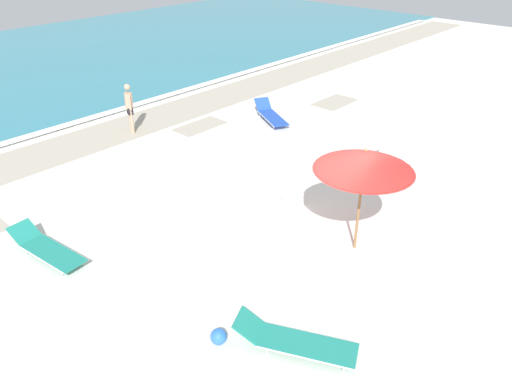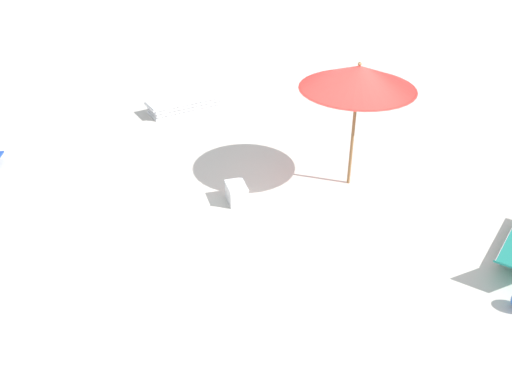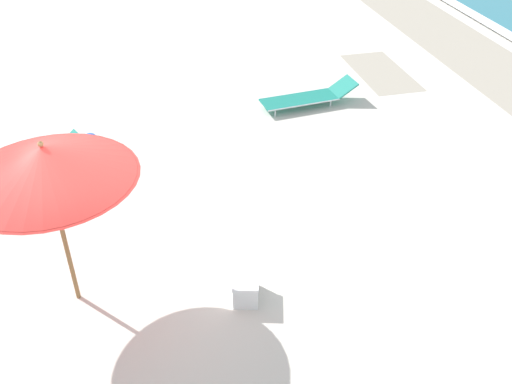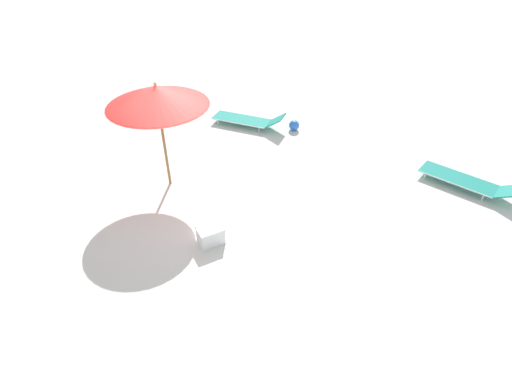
{
  "view_description": "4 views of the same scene",
  "coord_description": "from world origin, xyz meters",
  "px_view_note": "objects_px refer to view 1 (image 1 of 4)",
  "views": [
    {
      "loc": [
        -8.37,
        -5.64,
        6.75
      ],
      "look_at": [
        -0.44,
        1.59,
        0.8
      ],
      "focal_mm": 35.0,
      "sensor_mm": 36.0,
      "label": 1
    },
    {
      "loc": [
        -7.31,
        5.82,
        5.82
      ],
      "look_at": [
        -0.16,
        1.48,
        0.73
      ],
      "focal_mm": 40.0,
      "sensor_mm": 36.0,
      "label": 2
    },
    {
      "loc": [
        6.32,
        0.16,
        5.78
      ],
      "look_at": [
        -0.41,
        1.78,
        0.93
      ],
      "focal_mm": 40.0,
      "sensor_mm": 36.0,
      "label": 3
    },
    {
      "loc": [
        4.1,
        6.18,
        5.53
      ],
      "look_at": [
        -0.35,
        1.48,
        0.74
      ],
      "focal_mm": 28.0,
      "sensor_mm": 36.0,
      "label": 4
    }
  ],
  "objects_px": {
    "sun_lounger_under_umbrella": "(46,248)",
    "lounger_stack": "(409,157)",
    "beach_umbrella": "(364,161)",
    "sun_lounger_beside_umbrella": "(271,115)",
    "beachgoer_wading_adult": "(129,106)",
    "cooler_box": "(293,199)",
    "sun_lounger_near_water_left": "(295,341)",
    "beach_ball": "(219,336)"
  },
  "relations": [
    {
      "from": "beach_umbrella",
      "to": "beachgoer_wading_adult",
      "type": "relative_size",
      "value": 1.42
    },
    {
      "from": "beachgoer_wading_adult",
      "to": "beach_ball",
      "type": "distance_m",
      "value": 10.71
    },
    {
      "from": "sun_lounger_beside_umbrella",
      "to": "beach_ball",
      "type": "distance_m",
      "value": 11.3
    },
    {
      "from": "sun_lounger_under_umbrella",
      "to": "cooler_box",
      "type": "relative_size",
      "value": 3.9
    },
    {
      "from": "lounger_stack",
      "to": "sun_lounger_beside_umbrella",
      "type": "relative_size",
      "value": 0.85
    },
    {
      "from": "sun_lounger_under_umbrella",
      "to": "beachgoer_wading_adult",
      "type": "bearing_deg",
      "value": 33.58
    },
    {
      "from": "sun_lounger_near_water_left",
      "to": "sun_lounger_under_umbrella",
      "type": "bearing_deg",
      "value": 80.22
    },
    {
      "from": "lounger_stack",
      "to": "sun_lounger_under_umbrella",
      "type": "distance_m",
      "value": 10.7
    },
    {
      "from": "sun_lounger_under_umbrella",
      "to": "cooler_box",
      "type": "height_order",
      "value": "sun_lounger_under_umbrella"
    },
    {
      "from": "lounger_stack",
      "to": "beachgoer_wading_adult",
      "type": "relative_size",
      "value": 1.08
    },
    {
      "from": "lounger_stack",
      "to": "sun_lounger_beside_umbrella",
      "type": "xyz_separation_m",
      "value": [
        -0.13,
        5.6,
        0.05
      ]
    },
    {
      "from": "sun_lounger_under_umbrella",
      "to": "beach_ball",
      "type": "relative_size",
      "value": 7.37
    },
    {
      "from": "lounger_stack",
      "to": "beach_ball",
      "type": "height_order",
      "value": "lounger_stack"
    },
    {
      "from": "beach_umbrella",
      "to": "sun_lounger_beside_umbrella",
      "type": "relative_size",
      "value": 1.12
    },
    {
      "from": "sun_lounger_under_umbrella",
      "to": "sun_lounger_beside_umbrella",
      "type": "distance_m",
      "value": 10.08
    },
    {
      "from": "sun_lounger_beside_umbrella",
      "to": "sun_lounger_near_water_left",
      "type": "distance_m",
      "value": 11.39
    },
    {
      "from": "sun_lounger_near_water_left",
      "to": "cooler_box",
      "type": "height_order",
      "value": "sun_lounger_near_water_left"
    },
    {
      "from": "beachgoer_wading_adult",
      "to": "beach_umbrella",
      "type": "bearing_deg",
      "value": 19.91
    },
    {
      "from": "lounger_stack",
      "to": "sun_lounger_under_umbrella",
      "type": "bearing_deg",
      "value": 160.17
    },
    {
      "from": "beach_umbrella",
      "to": "beach_ball",
      "type": "distance_m",
      "value": 4.67
    },
    {
      "from": "sun_lounger_near_water_left",
      "to": "beach_ball",
      "type": "distance_m",
      "value": 1.37
    },
    {
      "from": "sun_lounger_under_umbrella",
      "to": "sun_lounger_beside_umbrella",
      "type": "xyz_separation_m",
      "value": [
        9.91,
        1.89,
        0.01
      ]
    },
    {
      "from": "sun_lounger_near_water_left",
      "to": "beachgoer_wading_adult",
      "type": "bearing_deg",
      "value": 44.14
    },
    {
      "from": "beachgoer_wading_adult",
      "to": "sun_lounger_beside_umbrella",
      "type": "bearing_deg",
      "value": 80.24
    },
    {
      "from": "beach_ball",
      "to": "beach_umbrella",
      "type": "bearing_deg",
      "value": -2.63
    },
    {
      "from": "sun_lounger_under_umbrella",
      "to": "lounger_stack",
      "type": "bearing_deg",
      "value": -26.52
    },
    {
      "from": "cooler_box",
      "to": "beach_umbrella",
      "type": "bearing_deg",
      "value": -88.34
    },
    {
      "from": "sun_lounger_near_water_left",
      "to": "cooler_box",
      "type": "xyz_separation_m",
      "value": [
        3.94,
        3.2,
        -0.02
      ]
    },
    {
      "from": "beach_umbrella",
      "to": "beach_ball",
      "type": "height_order",
      "value": "beach_umbrella"
    },
    {
      "from": "beach_umbrella",
      "to": "lounger_stack",
      "type": "bearing_deg",
      "value": 13.84
    },
    {
      "from": "lounger_stack",
      "to": "sun_lounger_near_water_left",
      "type": "relative_size",
      "value": 0.85
    },
    {
      "from": "sun_lounger_beside_umbrella",
      "to": "cooler_box",
      "type": "relative_size",
      "value": 3.89
    },
    {
      "from": "sun_lounger_beside_umbrella",
      "to": "beachgoer_wading_adult",
      "type": "bearing_deg",
      "value": 174.38
    },
    {
      "from": "sun_lounger_beside_umbrella",
      "to": "beach_ball",
      "type": "xyz_separation_m",
      "value": [
        -9.13,
        -6.66,
        -0.06
      ]
    },
    {
      "from": "beachgoer_wading_adult",
      "to": "cooler_box",
      "type": "bearing_deg",
      "value": 22.88
    },
    {
      "from": "sun_lounger_under_umbrella",
      "to": "beachgoer_wading_adult",
      "type": "height_order",
      "value": "beachgoer_wading_adult"
    },
    {
      "from": "beachgoer_wading_adult",
      "to": "beach_ball",
      "type": "height_order",
      "value": "beachgoer_wading_adult"
    },
    {
      "from": "sun_lounger_beside_umbrella",
      "to": "lounger_stack",
      "type": "bearing_deg",
      "value": -60.43
    },
    {
      "from": "lounger_stack",
      "to": "sun_lounger_beside_umbrella",
      "type": "height_order",
      "value": "sun_lounger_beside_umbrella"
    },
    {
      "from": "sun_lounger_beside_umbrella",
      "to": "beachgoer_wading_adult",
      "type": "relative_size",
      "value": 1.26
    },
    {
      "from": "lounger_stack",
      "to": "beach_umbrella",
      "type": "bearing_deg",
      "value": -165.69
    },
    {
      "from": "beach_umbrella",
      "to": "lounger_stack",
      "type": "relative_size",
      "value": 1.31
    }
  ]
}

